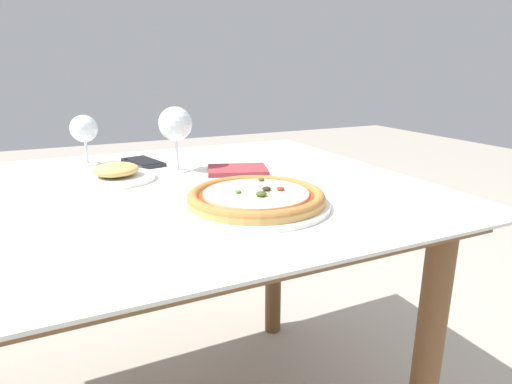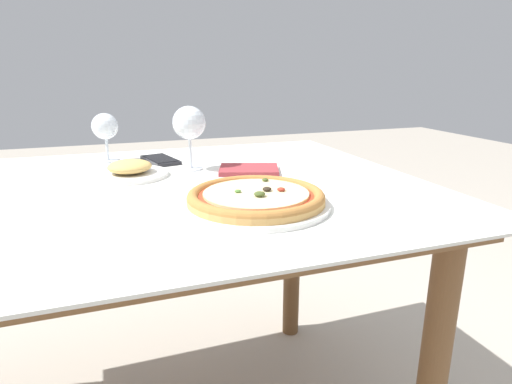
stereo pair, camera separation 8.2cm
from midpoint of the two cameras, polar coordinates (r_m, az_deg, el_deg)
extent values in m
cube|color=brown|center=(0.98, -13.12, -1.04)|extent=(1.21, 0.84, 0.04)
cube|color=silver|center=(0.97, -13.20, 0.14)|extent=(1.31, 0.94, 0.01)
cylinder|color=brown|center=(1.07, 24.61, -22.27)|extent=(0.06, 0.06, 0.68)
cylinder|color=brown|center=(1.58, 6.36, -7.77)|extent=(0.06, 0.06, 0.68)
cylinder|color=white|center=(0.83, 2.84, -1.70)|extent=(0.29, 0.29, 0.01)
cylinder|color=tan|center=(0.82, 2.85, -0.98)|extent=(0.27, 0.27, 0.01)
torus|color=#B27538|center=(0.82, 2.85, -0.58)|extent=(0.27, 0.27, 0.02)
cylinder|color=#BC381E|center=(0.82, 2.86, -0.48)|extent=(0.22, 0.22, 0.00)
cylinder|color=beige|center=(0.82, 2.86, -0.21)|extent=(0.20, 0.20, 0.00)
ellipsoid|color=#425123|center=(0.90, 3.85, 1.62)|extent=(0.01, 0.01, 0.01)
ellipsoid|color=#2D2319|center=(0.83, 4.31, 0.37)|extent=(0.02, 0.02, 0.01)
ellipsoid|color=#425123|center=(0.79, 3.45, -0.31)|extent=(0.02, 0.02, 0.01)
ellipsoid|color=#4C7A33|center=(0.82, 0.44, 0.08)|extent=(0.01, 0.01, 0.01)
ellipsoid|color=#A83323|center=(0.83, 6.20, 0.33)|extent=(0.02, 0.02, 0.01)
cylinder|color=silver|center=(1.14, -6.62, 3.08)|extent=(0.06, 0.06, 0.00)
cylinder|color=silver|center=(1.13, -6.70, 5.23)|extent=(0.01, 0.01, 0.08)
sphere|color=silver|center=(1.12, -6.83, 9.16)|extent=(0.09, 0.09, 0.09)
cylinder|color=silver|center=(1.29, -17.41, 4.02)|extent=(0.07, 0.07, 0.00)
cylinder|color=silver|center=(1.29, -17.54, 5.52)|extent=(0.01, 0.01, 0.07)
sphere|color=silver|center=(1.28, -17.78, 8.34)|extent=(0.07, 0.07, 0.07)
cube|color=#232328|center=(1.25, -10.82, 4.20)|extent=(0.10, 0.16, 0.01)
cube|color=black|center=(1.25, -10.83, 4.45)|extent=(0.09, 0.14, 0.00)
cylinder|color=white|center=(1.09, -14.37, 2.23)|extent=(0.18, 0.18, 0.01)
ellipsoid|color=tan|center=(1.09, -14.45, 3.30)|extent=(0.11, 0.11, 0.03)
cube|color=#933338|center=(1.10, 1.17, 2.98)|extent=(0.18, 0.15, 0.01)
camera|label=1|loc=(0.04, -87.14, 0.84)|focal=30.00mm
camera|label=2|loc=(0.04, 92.86, -0.84)|focal=30.00mm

